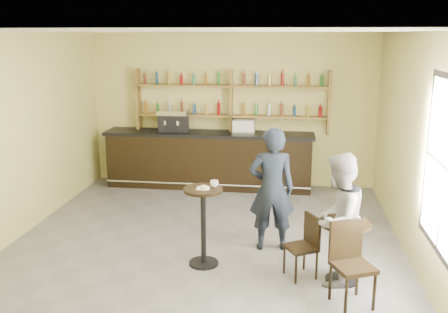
# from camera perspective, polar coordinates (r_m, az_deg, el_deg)

# --- Properties ---
(floor) EXTENTS (7.00, 7.00, 0.00)m
(floor) POSITION_cam_1_polar(r_m,az_deg,el_deg) (7.70, -2.32, -10.45)
(floor) COLOR slate
(floor) RESTS_ON ground
(ceiling) EXTENTS (7.00, 7.00, 0.00)m
(ceiling) POSITION_cam_1_polar(r_m,az_deg,el_deg) (7.02, -2.58, 14.11)
(ceiling) COLOR white
(ceiling) RESTS_ON wall_back
(wall_back) EXTENTS (7.00, 0.00, 7.00)m
(wall_back) POSITION_cam_1_polar(r_m,az_deg,el_deg) (10.60, 0.90, 5.32)
(wall_back) COLOR #D4CD78
(wall_back) RESTS_ON floor
(wall_front) EXTENTS (7.00, 0.00, 7.00)m
(wall_front) POSITION_cam_1_polar(r_m,az_deg,el_deg) (3.95, -11.54, -9.71)
(wall_front) COLOR #D4CD78
(wall_front) RESTS_ON floor
(wall_left) EXTENTS (0.00, 7.00, 7.00)m
(wall_left) POSITION_cam_1_polar(r_m,az_deg,el_deg) (8.26, -23.40, 1.76)
(wall_left) COLOR #D4CD78
(wall_left) RESTS_ON floor
(wall_right) EXTENTS (0.00, 7.00, 7.00)m
(wall_right) POSITION_cam_1_polar(r_m,az_deg,el_deg) (7.29, 21.44, 0.48)
(wall_right) COLOR #D4CD78
(wall_right) RESTS_ON floor
(window_pane) EXTENTS (0.00, 2.00, 2.00)m
(window_pane) POSITION_cam_1_polar(r_m,az_deg,el_deg) (6.14, 24.00, -1.15)
(window_pane) COLOR white
(window_pane) RESTS_ON wall_right
(window_frame) EXTENTS (0.04, 1.70, 2.10)m
(window_frame) POSITION_cam_1_polar(r_m,az_deg,el_deg) (6.14, 23.94, -1.15)
(window_frame) COLOR black
(window_frame) RESTS_ON wall_right
(shelf_unit) EXTENTS (4.00, 0.26, 1.40)m
(shelf_unit) POSITION_cam_1_polar(r_m,az_deg,el_deg) (10.44, 0.82, 6.35)
(shelf_unit) COLOR brown
(shelf_unit) RESTS_ON wall_back
(liquor_bottles) EXTENTS (3.68, 0.10, 1.00)m
(liquor_bottles) POSITION_cam_1_polar(r_m,az_deg,el_deg) (10.42, 0.83, 7.28)
(liquor_bottles) COLOR #8C5919
(liquor_bottles) RESTS_ON shelf_unit
(bar_counter) EXTENTS (4.36, 0.85, 1.18)m
(bar_counter) POSITION_cam_1_polar(r_m,az_deg,el_deg) (10.52, -1.73, -0.36)
(bar_counter) COLOR black
(bar_counter) RESTS_ON floor
(espresso_machine) EXTENTS (0.68, 0.50, 0.44)m
(espresso_machine) POSITION_cam_1_polar(r_m,az_deg,el_deg) (10.50, -5.78, 4.08)
(espresso_machine) COLOR black
(espresso_machine) RESTS_ON bar_counter
(pastry_case) EXTENTS (0.49, 0.41, 0.28)m
(pastry_case) POSITION_cam_1_polar(r_m,az_deg,el_deg) (10.27, 2.29, 3.45)
(pastry_case) COLOR silver
(pastry_case) RESTS_ON bar_counter
(pedestal_table) EXTENTS (0.68, 0.68, 1.12)m
(pedestal_table) POSITION_cam_1_polar(r_m,az_deg,el_deg) (6.99, -2.37, -8.04)
(pedestal_table) COLOR black
(pedestal_table) RESTS_ON floor
(napkin) EXTENTS (0.18, 0.18, 0.00)m
(napkin) POSITION_cam_1_polar(r_m,az_deg,el_deg) (6.80, -2.41, -3.64)
(napkin) COLOR white
(napkin) RESTS_ON pedestal_table
(donut) EXTENTS (0.13, 0.13, 0.04)m
(donut) POSITION_cam_1_polar(r_m,az_deg,el_deg) (6.79, -2.35, -3.50)
(donut) COLOR gold
(donut) RESTS_ON napkin
(cup_pedestal) EXTENTS (0.13, 0.13, 0.09)m
(cup_pedestal) POSITION_cam_1_polar(r_m,az_deg,el_deg) (6.86, -1.12, -3.11)
(cup_pedestal) COLOR white
(cup_pedestal) RESTS_ON pedestal_table
(man_main) EXTENTS (0.74, 0.54, 1.86)m
(man_main) POSITION_cam_1_polar(r_m,az_deg,el_deg) (7.41, 5.46, -3.77)
(man_main) COLOR black
(man_main) RESTS_ON floor
(cafe_table) EXTENTS (0.71, 0.71, 0.82)m
(cafe_table) POSITION_cam_1_polar(r_m,az_deg,el_deg) (6.78, 13.51, -10.53)
(cafe_table) COLOR black
(cafe_table) RESTS_ON floor
(cup_cafe) EXTENTS (0.13, 0.13, 0.10)m
(cup_cafe) POSITION_cam_1_polar(r_m,az_deg,el_deg) (6.61, 14.16, -6.89)
(cup_cafe) COLOR white
(cup_cafe) RESTS_ON cafe_table
(chair_west) EXTENTS (0.50, 0.50, 0.85)m
(chair_west) POSITION_cam_1_polar(r_m,az_deg,el_deg) (6.78, 8.77, -10.17)
(chair_west) COLOR black
(chair_west) RESTS_ON floor
(chair_south) EXTENTS (0.58, 0.58, 1.01)m
(chair_south) POSITION_cam_1_polar(r_m,az_deg,el_deg) (6.20, 14.55, -12.02)
(chair_south) COLOR black
(chair_south) RESTS_ON floor
(patron_second) EXTENTS (0.99, 1.06, 1.73)m
(patron_second) POSITION_cam_1_polar(r_m,az_deg,el_deg) (6.56, 12.87, -7.02)
(patron_second) COLOR gray
(patron_second) RESTS_ON floor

